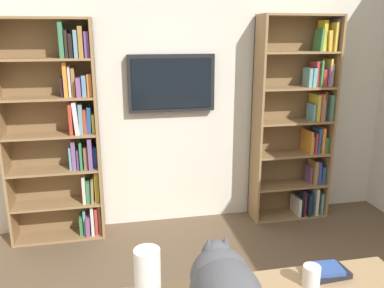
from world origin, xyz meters
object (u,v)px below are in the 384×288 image
(paper_towel_roll, at_px, (148,278))
(coffee_mug, at_px, (311,276))
(desk_book_stack, at_px, (327,271))
(wall_mounted_tv, at_px, (172,83))
(bookshelf_left, at_px, (301,124))
(bookshelf_right, at_px, (63,132))

(paper_towel_roll, xyz_separation_m, coffee_mug, (-0.74, 0.01, -0.08))
(desk_book_stack, bearing_deg, wall_mounted_tv, -79.31)
(bookshelf_left, distance_m, desk_book_stack, 2.28)
(bookshelf_left, height_order, bookshelf_right, bookshelf_left)
(bookshelf_left, height_order, desk_book_stack, bookshelf_left)
(bookshelf_right, bearing_deg, paper_towel_roll, 104.60)
(bookshelf_left, distance_m, paper_towel_roll, 2.75)
(bookshelf_right, relative_size, coffee_mug, 20.70)
(paper_towel_roll, bearing_deg, coffee_mug, 179.56)
(wall_mounted_tv, relative_size, coffee_mug, 8.48)
(bookshelf_left, bearing_deg, wall_mounted_tv, -3.80)
(bookshelf_left, height_order, wall_mounted_tv, bookshelf_left)
(bookshelf_left, bearing_deg, bookshelf_right, -0.01)
(wall_mounted_tv, bearing_deg, desk_book_stack, 100.69)
(coffee_mug, bearing_deg, desk_book_stack, -155.70)
(bookshelf_left, height_order, coffee_mug, bookshelf_left)
(desk_book_stack, bearing_deg, coffee_mug, 24.30)
(paper_towel_roll, relative_size, coffee_mug, 2.76)
(paper_towel_roll, bearing_deg, bookshelf_left, -129.23)
(bookshelf_left, bearing_deg, coffee_mug, 65.03)
(bookshelf_right, bearing_deg, desk_book_stack, 124.00)
(paper_towel_roll, height_order, coffee_mug, paper_towel_roll)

